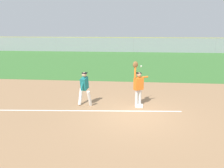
% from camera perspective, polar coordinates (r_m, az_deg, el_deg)
% --- Properties ---
extents(ground_plane, '(74.71, 74.71, 0.00)m').
position_cam_1_polar(ground_plane, '(10.19, 5.92, -7.92)').
color(ground_plane, '#A37A54').
extents(outfield_grass, '(47.80, 18.37, 0.01)m').
position_cam_1_polar(outfield_grass, '(24.97, 5.57, 5.75)').
color(outfield_grass, '#3D7533').
rests_on(outfield_grass, ground_plane).
extents(chalk_foul_line, '(11.98, 0.95, 0.01)m').
position_cam_1_polar(chalk_foul_line, '(10.96, -14.45, -6.62)').
color(chalk_foul_line, white).
rests_on(chalk_foul_line, ground_plane).
extents(first_base, '(0.38, 0.38, 0.08)m').
position_cam_1_polar(first_base, '(11.19, 6.95, -5.60)').
color(first_base, white).
rests_on(first_base, ground_plane).
extents(fielder, '(0.81, 0.57, 2.28)m').
position_cam_1_polar(fielder, '(10.98, 6.78, -0.08)').
color(fielder, silver).
rests_on(fielder, ground_plane).
extents(runner, '(0.75, 0.84, 1.72)m').
position_cam_1_polar(runner, '(11.06, -7.09, -0.64)').
color(runner, white).
rests_on(runner, ground_plane).
extents(baseball, '(0.07, 0.07, 0.07)m').
position_cam_1_polar(baseball, '(11.12, 7.52, 4.58)').
color(baseball, white).
extents(outfield_fence, '(47.88, 0.08, 2.20)m').
position_cam_1_polar(outfield_fence, '(33.97, 5.55, 10.02)').
color(outfield_fence, '#93999E').
rests_on(outfield_fence, ground_plane).
extents(parked_car_black, '(4.52, 2.36, 1.25)m').
position_cam_1_polar(parked_car_black, '(38.11, -10.93, 9.70)').
color(parked_car_black, black).
rests_on(parked_car_black, ground_plane).
extents(parked_car_white, '(4.57, 2.47, 1.25)m').
position_cam_1_polar(parked_car_white, '(37.43, -2.03, 9.87)').
color(parked_car_white, white).
rests_on(parked_car_white, ground_plane).
extents(parked_car_tan, '(4.44, 2.20, 1.25)m').
position_cam_1_polar(parked_car_tan, '(37.31, 7.26, 9.74)').
color(parked_car_tan, tan).
rests_on(parked_car_tan, ground_plane).
extents(parked_car_blue, '(4.53, 2.39, 1.25)m').
position_cam_1_polar(parked_car_blue, '(37.84, 16.45, 9.33)').
color(parked_car_blue, '#23389E').
rests_on(parked_car_blue, ground_plane).
extents(parked_car_green, '(4.59, 2.50, 1.25)m').
position_cam_1_polar(parked_car_green, '(39.35, 25.05, 8.75)').
color(parked_car_green, '#1E6B33').
rests_on(parked_car_green, ground_plane).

